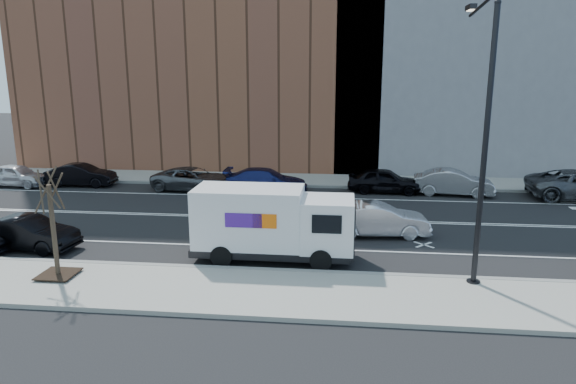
% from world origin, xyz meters
% --- Properties ---
extents(ground, '(120.00, 120.00, 0.00)m').
position_xyz_m(ground, '(0.00, 0.00, 0.00)').
color(ground, black).
rests_on(ground, ground).
extents(sidewalk_near, '(44.00, 3.60, 0.15)m').
position_xyz_m(sidewalk_near, '(0.00, -8.80, 0.07)').
color(sidewalk_near, gray).
rests_on(sidewalk_near, ground).
extents(sidewalk_far, '(44.00, 3.60, 0.15)m').
position_xyz_m(sidewalk_far, '(0.00, 8.80, 0.07)').
color(sidewalk_far, gray).
rests_on(sidewalk_far, ground).
extents(curb_near, '(44.00, 0.25, 0.17)m').
position_xyz_m(curb_near, '(0.00, -7.00, 0.08)').
color(curb_near, gray).
rests_on(curb_near, ground).
extents(curb_far, '(44.00, 0.25, 0.17)m').
position_xyz_m(curb_far, '(0.00, 7.00, 0.08)').
color(curb_far, gray).
rests_on(curb_far, ground).
extents(road_markings, '(40.00, 8.60, 0.01)m').
position_xyz_m(road_markings, '(0.00, 0.00, 0.00)').
color(road_markings, white).
rests_on(road_markings, ground).
extents(bldg_brick, '(26.00, 10.00, 22.00)m').
position_xyz_m(bldg_brick, '(-8.00, 15.60, 11.00)').
color(bldg_brick, brown).
rests_on(bldg_brick, ground).
extents(streetlight, '(0.44, 4.02, 9.34)m').
position_xyz_m(streetlight, '(7.00, -6.91, 5.08)').
color(streetlight, black).
rests_on(streetlight, ground).
extents(street_tree, '(1.20, 1.20, 3.75)m').
position_xyz_m(street_tree, '(-7.00, -8.40, 1.45)').
color(street_tree, black).
rests_on(street_tree, ground).
extents(fedex_van, '(6.08, 2.20, 2.77)m').
position_xyz_m(fedex_van, '(0.01, -5.60, 1.45)').
color(fedex_van, black).
rests_on(fedex_van, ground).
extents(far_parked_a, '(4.21, 2.06, 1.38)m').
position_xyz_m(far_parked_a, '(-17.58, 5.41, 0.69)').
color(far_parked_a, silver).
rests_on(far_parked_a, ground).
extents(far_parked_b, '(4.23, 1.62, 1.38)m').
position_xyz_m(far_parked_b, '(-13.60, 5.91, 0.69)').
color(far_parked_b, black).
rests_on(far_parked_b, ground).
extents(far_parked_c, '(5.18, 2.91, 1.37)m').
position_xyz_m(far_parked_c, '(-6.32, 5.48, 0.68)').
color(far_parked_c, '#4F5257').
rests_on(far_parked_c, ground).
extents(far_parked_d, '(4.93, 2.10, 1.42)m').
position_xyz_m(far_parked_d, '(-1.88, 5.42, 0.71)').
color(far_parked_d, navy).
rests_on(far_parked_d, ground).
extents(far_parked_e, '(4.37, 1.92, 1.46)m').
position_xyz_m(far_parked_e, '(5.07, 6.10, 0.73)').
color(far_parked_e, black).
rests_on(far_parked_e, ground).
extents(far_parked_f, '(4.63, 2.05, 1.48)m').
position_xyz_m(far_parked_f, '(8.97, 5.87, 0.74)').
color(far_parked_f, '#9B9CA0').
rests_on(far_parked_f, ground).
extents(driving_sedan, '(4.48, 1.92, 1.44)m').
position_xyz_m(driving_sedan, '(4.18, -2.24, 0.72)').
color(driving_sedan, silver).
rests_on(driving_sedan, ground).
extents(near_parked_rear_a, '(4.21, 1.89, 1.34)m').
position_xyz_m(near_parked_rear_a, '(-9.90, -5.51, 0.67)').
color(near_parked_rear_a, black).
rests_on(near_parked_rear_a, ground).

